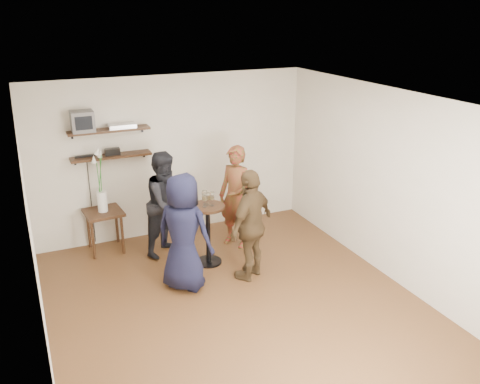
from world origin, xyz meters
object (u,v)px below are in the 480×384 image
side_table (104,218)px  dvd_deck (122,126)px  crt_monitor (82,121)px  radio (112,152)px  person_dark (167,203)px  person_brown (251,225)px  person_plaid (236,197)px  person_navy (184,233)px  drinks_table (208,226)px

side_table → dvd_deck: bearing=22.7°
crt_monitor → radio: 0.63m
person_dark → person_brown: size_ratio=1.02×
radio → person_dark: (0.63, -0.61, -0.72)m
side_table → person_dark: (0.87, -0.43, 0.25)m
dvd_deck → person_plaid: size_ratio=0.25×
crt_monitor → side_table: (0.14, -0.17, -1.47)m
crt_monitor → person_brown: crt_monitor is taller
crt_monitor → person_navy: (0.92, -1.72, -1.22)m
person_brown → side_table: bearing=-76.9°
radio → person_plaid: 1.99m
dvd_deck → person_plaid: dvd_deck is taller
radio → person_navy: size_ratio=0.14×
crt_monitor → drinks_table: 2.37m
crt_monitor → person_dark: size_ratio=0.20×
person_navy → person_dark: bearing=-49.1°
crt_monitor → person_navy: size_ratio=0.20×
person_plaid → person_navy: (-1.14, -0.91, -0.00)m
radio → person_brown: person_brown is taller
radio → person_navy: bearing=-72.7°
crt_monitor → person_plaid: 2.53m
radio → person_plaid: bearing=-25.6°
drinks_table → person_plaid: size_ratio=0.56×
drinks_table → dvd_deck: bearing=126.4°
dvd_deck → person_navy: 2.07m
dvd_deck → person_navy: dvd_deck is taller
dvd_deck → side_table: size_ratio=0.61×
drinks_table → person_plaid: 0.77m
dvd_deck → side_table: dvd_deck is taller
person_dark → person_plaid: bearing=-46.5°
dvd_deck → person_dark: dvd_deck is taller
side_table → person_dark: size_ratio=0.41×
drinks_table → crt_monitor: bearing=140.3°
crt_monitor → person_plaid: bearing=-21.3°
person_brown → drinks_table: bearing=-90.0°
drinks_table → person_plaid: (0.62, 0.40, 0.22)m
person_dark → person_navy: bearing=-130.9°
radio → person_navy: person_navy is taller
person_dark → drinks_table: bearing=-90.0°
side_table → person_navy: (0.78, -1.54, 0.25)m
dvd_deck → person_navy: (0.36, -1.72, -1.10)m
dvd_deck → person_brown: (1.29, -1.82, -1.11)m
radio → drinks_table: 1.86m
person_dark → person_brown: bearing=-91.5°
radio → side_table: bearing=-144.5°
radio → drinks_table: radio is taller
person_plaid → person_dark: 1.07m
dvd_deck → radio: 0.42m
dvd_deck → person_brown: dvd_deck is taller
side_table → crt_monitor: bearing=129.1°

